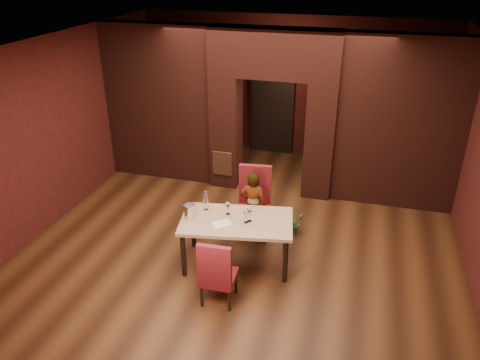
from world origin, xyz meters
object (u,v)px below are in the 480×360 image
Objects in this scene: wine_glass_b at (246,217)px; wine_bucket at (190,211)px; dining_table at (237,242)px; wine_glass_a at (228,209)px; chair_far at (253,204)px; water_bottle at (206,200)px; potted_plant at (293,222)px; person_seated at (253,206)px; wine_glass_c at (249,215)px; chair_near at (219,270)px.

wine_glass_b is 0.91× the size of wine_bucket.
wine_glass_a is at bearing 134.20° from dining_table.
chair_far reaches higher than dining_table.
water_bottle reaches higher than potted_plant.
dining_table is 0.87m from wine_bucket.
dining_table is at bearing 85.71° from person_seated.
water_bottle is at bearing 151.90° from dining_table.
dining_table is at bearing 167.05° from wine_glass_b.
chair_far is 3.13× the size of potted_plant.
wine_glass_b is at bearing -17.06° from water_bottle.
person_seated is 3.81× the size of water_bottle.
person_seated is 5.88× the size of wine_bucket.
person_seated is at bearing 100.14° from wine_glass_c.
water_bottle is at bearing -65.26° from chair_near.
chair_near reaches higher than dining_table.
dining_table is at bearing -100.81° from chair_far.
chair_far reaches higher than water_bottle.
water_bottle is at bearing -138.82° from chair_far.
chair_near is at bearing -100.16° from dining_table.
wine_bucket is 0.33m from water_bottle.
chair_far is 1.27m from wine_bucket.
wine_glass_a is 0.58m from wine_bucket.
person_seated reaches higher than chair_far.
potted_plant is at bearing -111.38° from chair_near.
water_bottle reaches higher than wine_bucket.
water_bottle is (-0.61, -0.60, 0.33)m from person_seated.
wine_glass_c is (0.14, -0.77, 0.28)m from person_seated.
chair_near reaches higher than wine_glass_a.
dining_table is at bearing -175.19° from wine_glass_c.
person_seated is at bearing -90.94° from chair_far.
person_seated reaches higher than dining_table.
dining_table is 0.90m from chair_near.
wine_bucket is (-0.53, -0.24, 0.01)m from wine_glass_a.
wine_glass_a is at bearing 153.81° from wine_glass_b.
wine_bucket is (-0.70, 0.78, 0.38)m from chair_near.
dining_table is at bearing -18.20° from water_bottle.
chair_near reaches higher than wine_glass_b.
wine_glass_b is at bearing -126.69° from wine_glass_c.
chair_near is (-0.05, -1.76, -0.09)m from chair_far.
chair_far is 5.82× the size of wine_bucket.
wine_glass_b reaches higher than potted_plant.
wine_glass_c is 0.77m from water_bottle.
wine_glass_a is (-0.17, 1.02, 0.37)m from chair_near.
wine_bucket is (-0.86, -0.07, 0.01)m from wine_glass_b.
wine_bucket reaches higher than wine_glass_a.
chair_far is 0.95m from wine_glass_b.
water_bottle is (-0.55, 0.18, 0.56)m from dining_table.
wine_glass_a is 1.50m from potted_plant.
potted_plant is (0.63, 0.35, -0.42)m from person_seated.
wine_glass_a is 1.01× the size of wine_glass_b.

